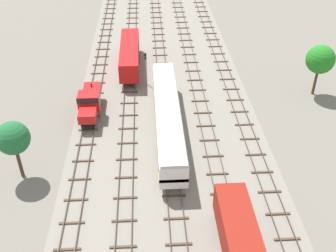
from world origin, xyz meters
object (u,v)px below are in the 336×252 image
(passenger_coach_centre_left_near, at_px, (168,115))
(signal_post_nearest, at_px, (146,64))
(shunter_loco_far_left_mid, at_px, (90,101))
(freight_boxcar_left_midfar, at_px, (130,54))

(passenger_coach_centre_left_near, bearing_deg, signal_post_nearest, 101.15)
(passenger_coach_centre_left_near, xyz_separation_m, shunter_loco_far_left_mid, (-9.77, 4.74, -0.60))
(shunter_loco_far_left_mid, xyz_separation_m, signal_post_nearest, (7.32, 7.65, 1.23))
(shunter_loco_far_left_mid, height_order, signal_post_nearest, signal_post_nearest)
(passenger_coach_centre_left_near, height_order, signal_post_nearest, signal_post_nearest)
(freight_boxcar_left_midfar, distance_m, signal_post_nearest, 5.89)
(passenger_coach_centre_left_near, relative_size, shunter_loco_far_left_mid, 2.60)
(freight_boxcar_left_midfar, bearing_deg, passenger_coach_centre_left_near, -74.59)
(shunter_loco_far_left_mid, height_order, freight_boxcar_left_midfar, freight_boxcar_left_midfar)
(passenger_coach_centre_left_near, relative_size, freight_boxcar_left_midfar, 1.57)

